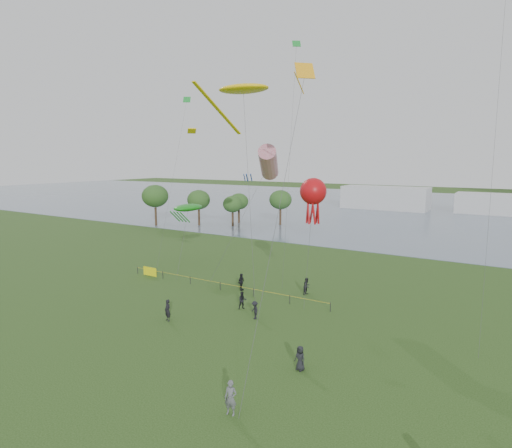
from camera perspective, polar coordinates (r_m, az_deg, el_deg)
The scene contains 19 objects.
ground_plane at distance 30.07m, azimuth -10.56°, elevation -17.81°, with size 400.00×400.00×0.00m, color #1F3A12.
lake at distance 121.87m, azimuth 22.82°, elevation 1.75°, with size 400.00×120.00×0.08m, color slate.
pavilion_left at distance 119.14m, azimuth 16.81°, elevation 3.35°, with size 22.00×8.00×6.00m, color silver.
pavilion_right at distance 118.32m, azimuth 29.44°, elevation 2.32°, with size 18.00×7.00×5.00m, color silver.
trees at distance 86.40m, azimuth -5.90°, elevation 3.27°, with size 25.81×18.67×8.20m.
fence at distance 48.14m, azimuth -10.70°, elevation -6.86°, with size 24.07×0.07×1.05m.
kite_flyer at distance 24.22m, azimuth -3.39°, elevation -22.14°, with size 0.69×0.45×1.88m, color #5A5D61.
spectator_a at distance 38.85m, azimuth -1.81°, elevation -10.15°, with size 0.77×0.60×1.59m, color black.
spectator_b at distance 36.57m, azimuth -0.17°, elevation -11.41°, with size 1.00×0.57×1.55m, color black.
spectator_c at distance 44.06m, azimuth -1.98°, elevation -7.73°, with size 1.04×0.43×1.77m, color black.
spectator_d at distance 28.61m, azimuth 5.90°, elevation -17.36°, with size 0.78×0.51×1.60m, color black.
spectator_f at distance 36.89m, azimuth -11.71°, elevation -11.19°, with size 0.66×0.43×1.81m, color black.
spectator_g at distance 43.05m, azimuth 6.79°, elevation -8.24°, with size 0.83×0.64×1.70m, color black.
kite_stingray at distance 44.29m, azimuth -1.77°, elevation 17.50°, with size 7.17×10.20×20.62m.
kite_windsock at distance 45.84m, azimuth 1.67°, elevation 8.19°, with size 7.02×6.48×14.89m.
kite_creature at distance 54.79m, azimuth -9.06°, elevation 2.15°, with size 5.10×9.00×7.68m.
kite_octopus at distance 38.19m, azimuth 7.63°, elevation 4.26°, with size 2.37×2.51×11.69m.
kite_delta at distance 32.04m, azimuth 6.10°, elevation 17.82°, with size 3.18×13.15×20.27m.
small_kites at distance 42.46m, azimuth 12.34°, elevation 22.82°, with size 42.11×15.76×6.24m.
Camera 1 is at (18.34, -19.74, 13.35)m, focal length 30.00 mm.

